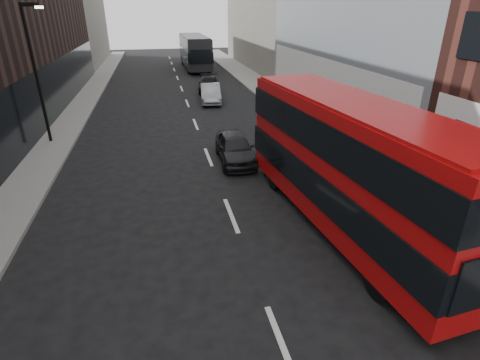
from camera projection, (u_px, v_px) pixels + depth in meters
sidewalk_right at (281, 101)px, 30.21m from camera, size 3.00×80.00×0.15m
sidewalk_left at (78, 111)px, 27.19m from camera, size 2.00×80.00×0.15m
building_left_mid at (23, 6)px, 28.03m from camera, size 5.00×24.00×14.00m
building_left_far at (76, 11)px, 47.74m from camera, size 5.00×20.00×13.00m
street_lamp at (36, 66)px, 19.22m from camera, size 1.06×0.22×7.00m
red_bus at (350, 161)px, 12.06m from camera, size 3.62×10.96×4.36m
grey_bus at (195, 51)px, 45.63m from camera, size 2.88×11.96×3.84m
car_a at (235, 148)px, 18.26m from camera, size 1.80×4.18×1.41m
car_b at (211, 93)px, 29.74m from camera, size 1.94×4.45×1.42m
car_c at (209, 84)px, 33.51m from camera, size 2.41×4.71×1.31m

